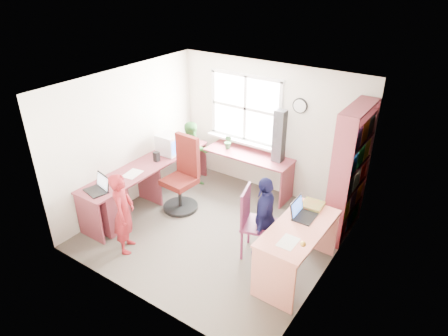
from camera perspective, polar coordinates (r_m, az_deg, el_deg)
name	(u,v)px	position (r m, az deg, el deg)	size (l,w,h in m)	color
room	(219,162)	(5.93, -0.74, 0.83)	(3.64, 3.44, 2.44)	#453E36
l_desk	(141,191)	(6.81, -11.73, -3.30)	(2.38, 2.95, 0.75)	brown
right_desk	(298,240)	(5.48, 10.51, -10.14)	(0.67, 1.40, 0.80)	#EF8C77
bookshelf	(349,175)	(6.31, 17.45, -1.01)	(0.30, 1.02, 2.10)	brown
swivel_chair	(183,178)	(6.87, -5.89, -1.48)	(0.65, 0.65, 1.31)	black
wooden_chair	(254,220)	(5.78, 4.26, -7.41)	(0.57, 0.57, 1.07)	#722647
crt_monitor	(169,144)	(7.25, -7.86, 3.37)	(0.39, 0.35, 0.38)	silver
laptop_left	(99,187)	(6.39, -17.47, -2.64)	(0.41, 0.37, 0.25)	black
laptop_right	(302,212)	(5.53, 11.04, -6.26)	(0.30, 0.36, 0.24)	black
speaker_a	(157,157)	(7.06, -9.62, 1.61)	(0.09, 0.09, 0.18)	black
speaker_b	(172,146)	(7.43, -7.38, 3.13)	(0.11, 0.11, 0.17)	black
cd_tower	(279,136)	(6.89, 7.90, 4.53)	(0.19, 0.17, 0.93)	black
game_box	(313,205)	(5.77, 12.55, -5.21)	(0.30, 0.30, 0.06)	red
paper_a	(133,174)	(6.75, -12.94, -0.82)	(0.28, 0.36, 0.00)	silver
paper_b	(288,242)	(5.06, 9.15, -10.41)	(0.21, 0.30, 0.00)	silver
potted_plant	(228,142)	(7.40, 0.62, 3.74)	(0.16, 0.13, 0.28)	#2A6B37
person_red	(123,213)	(5.98, -14.16, -6.27)	(0.46, 0.31, 1.27)	maroon
person_green	(194,155)	(7.46, -4.36, 1.81)	(0.63, 0.49, 1.30)	#2F6D2B
person_navy	(265,217)	(5.76, 5.81, -6.95)	(0.75, 0.31, 1.27)	#141440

